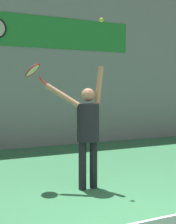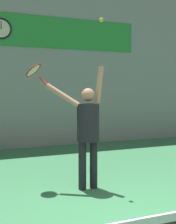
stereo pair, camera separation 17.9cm
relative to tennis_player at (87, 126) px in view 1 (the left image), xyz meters
The scene contains 5 objects.
back_wall 4.42m from the tennis_player, 89.40° to the left, with size 18.00×0.10×5.00m.
sponsor_banner 4.70m from the tennis_player, 89.39° to the left, with size 6.44×0.02×0.91m.
tennis_player is the anchor object (origin of this frame).
tennis_racket 1.30m from the tennis_player, 148.78° to the left, with size 0.41×0.41×0.38m.
tennis_ball 1.76m from the tennis_player, 22.89° to the right, with size 0.07×0.07×0.07m.
Camera 1 is at (-2.21, -2.72, 1.66)m, focal length 50.00 mm.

